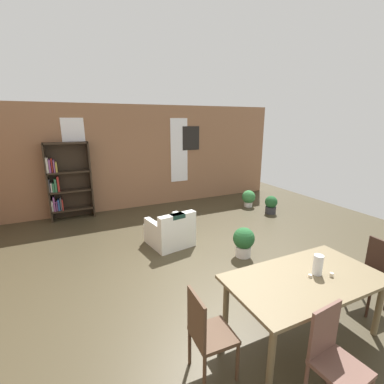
# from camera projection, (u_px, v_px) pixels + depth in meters

# --- Properties ---
(ground_plane) EXTENTS (11.30, 11.30, 0.00)m
(ground_plane) POSITION_uv_depth(u_px,v_px,m) (200.00, 284.00, 4.31)
(ground_plane) COLOR #3E3624
(back_wall_brick) EXTENTS (9.38, 0.12, 2.95)m
(back_wall_brick) POSITION_uv_depth(u_px,v_px,m) (131.00, 158.00, 7.78)
(back_wall_brick) COLOR #926547
(back_wall_brick) RESTS_ON ground
(window_pane_0) EXTENTS (0.55, 0.02, 1.92)m
(window_pane_0) POSITION_uv_depth(u_px,v_px,m) (76.00, 156.00, 7.08)
(window_pane_0) COLOR white
(window_pane_1) EXTENTS (0.55, 0.02, 1.92)m
(window_pane_1) POSITION_uv_depth(u_px,v_px,m) (179.00, 151.00, 8.29)
(window_pane_1) COLOR white
(dining_table) EXTENTS (1.83, 0.99, 0.77)m
(dining_table) POSITION_uv_depth(u_px,v_px,m) (305.00, 284.00, 3.13)
(dining_table) COLOR brown
(dining_table) RESTS_ON ground
(vase_on_table) EXTENTS (0.11, 0.11, 0.24)m
(vase_on_table) POSITION_uv_depth(u_px,v_px,m) (318.00, 265.00, 3.15)
(vase_on_table) COLOR silver
(vase_on_table) RESTS_ON dining_table
(tealight_candle_0) EXTENTS (0.04, 0.04, 0.03)m
(tealight_candle_0) POSITION_uv_depth(u_px,v_px,m) (310.00, 276.00, 3.12)
(tealight_candle_0) COLOR silver
(tealight_candle_0) RESTS_ON dining_table
(tealight_candle_1) EXTENTS (0.04, 0.04, 0.05)m
(tealight_candle_1) POSITION_uv_depth(u_px,v_px,m) (332.00, 275.00, 3.13)
(tealight_candle_1) COLOR silver
(tealight_candle_1) RESTS_ON dining_table
(dining_chair_near_left) EXTENTS (0.43, 0.43, 0.95)m
(dining_chair_near_left) POSITION_uv_depth(u_px,v_px,m) (333.00, 356.00, 2.37)
(dining_chair_near_left) COLOR brown
(dining_chair_near_left) RESTS_ON ground
(dining_chair_head_right) EXTENTS (0.43, 0.43, 0.95)m
(dining_chair_head_right) POSITION_uv_depth(u_px,v_px,m) (373.00, 272.00, 3.70)
(dining_chair_head_right) COLOR #332017
(dining_chair_head_right) RESTS_ON ground
(dining_chair_head_left) EXTENTS (0.41, 0.41, 0.95)m
(dining_chair_head_left) POSITION_uv_depth(u_px,v_px,m) (207.00, 332.00, 2.65)
(dining_chair_head_left) COLOR #4B3423
(dining_chair_head_left) RESTS_ON ground
(bookshelf_tall) EXTENTS (1.06, 0.31, 1.99)m
(bookshelf_tall) POSITION_uv_depth(u_px,v_px,m) (66.00, 182.00, 6.96)
(bookshelf_tall) COLOR #2D2319
(bookshelf_tall) RESTS_ON ground
(armchair_white) EXTENTS (0.92, 0.92, 0.75)m
(armchair_white) POSITION_uv_depth(u_px,v_px,m) (171.00, 232.00, 5.61)
(armchair_white) COLOR silver
(armchair_white) RESTS_ON ground
(potted_plant_by_shelf) EXTENTS (0.40, 0.40, 0.50)m
(potted_plant_by_shelf) POSITION_uv_depth(u_px,v_px,m) (249.00, 198.00, 8.10)
(potted_plant_by_shelf) COLOR silver
(potted_plant_by_shelf) RESTS_ON ground
(potted_plant_corner) EXTENTS (0.41, 0.41, 0.57)m
(potted_plant_corner) POSITION_uv_depth(u_px,v_px,m) (244.00, 241.00, 5.11)
(potted_plant_corner) COLOR silver
(potted_plant_corner) RESTS_ON ground
(potted_plant_window) EXTENTS (0.34, 0.34, 0.50)m
(potted_plant_window) POSITION_uv_depth(u_px,v_px,m) (271.00, 204.00, 7.52)
(potted_plant_window) COLOR #333338
(potted_plant_window) RESTS_ON ground
(framed_picture) EXTENTS (0.56, 0.03, 0.72)m
(framed_picture) POSITION_uv_depth(u_px,v_px,m) (191.00, 138.00, 8.36)
(framed_picture) COLOR black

